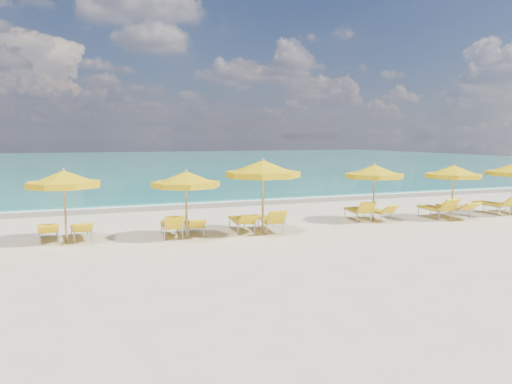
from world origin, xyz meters
name	(u,v)px	position (x,y,z in m)	size (l,w,h in m)	color
ground_plane	(272,231)	(0.00, 0.00, 0.00)	(120.00, 120.00, 0.00)	beige
ocean	(121,163)	(0.00, 48.00, 0.00)	(120.00, 80.00, 0.30)	#167E6D
wet_sand_band	(212,204)	(0.00, 7.40, 0.00)	(120.00, 2.60, 0.01)	tan
foam_line	(207,202)	(0.00, 8.20, 0.00)	(120.00, 1.20, 0.03)	white
whitecap_near	(75,189)	(-6.00, 17.00, 0.00)	(14.00, 0.36, 0.05)	white
whitecap_far	(248,175)	(8.00, 24.00, 0.00)	(18.00, 0.30, 0.05)	white
umbrella_1	(64,180)	(-6.60, 0.55, 1.94)	(2.82, 2.82, 2.28)	tan
umbrella_2	(186,180)	(-3.02, -0.20, 1.88)	(2.38, 2.38, 2.21)	tan
umbrella_3	(263,169)	(-0.44, -0.26, 2.16)	(3.26, 3.26, 2.53)	tan
umbrella_4	(374,172)	(4.39, 0.41, 1.90)	(2.92, 2.92, 2.23)	tan
umbrella_5	(453,172)	(7.60, -0.23, 1.86)	(2.59, 2.59, 2.18)	tan
lounger_1_left	(48,234)	(-7.14, 1.12, 0.22)	(0.69, 1.86, 0.70)	#A5A8AD
lounger_1_right	(81,233)	(-6.16, 0.97, 0.20)	(0.65, 1.74, 0.69)	#A5A8AD
lounger_2_left	(172,230)	(-3.41, 0.28, 0.23)	(0.77, 1.85, 0.87)	#A5A8AD
lounger_2_right	(194,229)	(-2.65, 0.38, 0.20)	(0.67, 1.67, 0.66)	#A5A8AD
lounger_3_left	(242,225)	(-0.98, 0.32, 0.23)	(0.79, 1.97, 0.77)	#A5A8AD
lounger_3_right	(270,224)	(-0.03, 0.04, 0.23)	(0.88, 1.90, 0.88)	#A5A8AD
lounger_4_left	(358,214)	(4.00, 0.87, 0.23)	(0.92, 1.89, 0.88)	#A5A8AD
lounger_4_right	(378,215)	(4.80, 0.68, 0.20)	(0.62, 1.68, 0.73)	#A5A8AD
lounger_5_left	(435,212)	(7.12, 0.13, 0.24)	(0.75, 1.90, 0.94)	#A5A8AD
lounger_5_right	(454,211)	(8.05, 0.12, 0.24)	(0.90, 2.12, 0.77)	#A5A8AD
lounger_6_left	(492,208)	(10.19, 0.23, 0.25)	(0.75, 2.04, 0.89)	#A5A8AD
lounger_6_right	(511,208)	(11.19, 0.17, 0.20)	(0.65, 1.61, 0.75)	#A5A8AD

